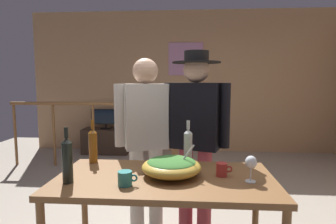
# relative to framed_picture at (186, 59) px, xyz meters

# --- Properties ---
(back_wall) EXTENTS (6.11, 0.10, 2.81)m
(back_wall) POSITION_rel_framed_picture_xyz_m (-0.07, 0.06, -0.46)
(back_wall) COLOR tan
(back_wall) RESTS_ON ground_plane
(framed_picture) EXTENTS (0.69, 0.03, 0.64)m
(framed_picture) POSITION_rel_framed_picture_xyz_m (0.00, 0.00, 0.00)
(framed_picture) COLOR #AE789D
(stair_railing) EXTENTS (2.81, 0.10, 1.14)m
(stair_railing) POSITION_rel_framed_picture_xyz_m (-1.02, -1.17, -1.15)
(stair_railing) COLOR brown
(stair_railing) RESTS_ON ground_plane
(tv_console) EXTENTS (0.90, 0.40, 0.49)m
(tv_console) POSITION_rel_framed_picture_xyz_m (-1.57, -0.29, -1.62)
(tv_console) COLOR #38281E
(tv_console) RESTS_ON ground_plane
(flat_screen_tv) EXTENTS (0.54, 0.12, 0.39)m
(flat_screen_tv) POSITION_rel_framed_picture_xyz_m (-1.57, -0.32, -1.13)
(flat_screen_tv) COLOR black
(flat_screen_tv) RESTS_ON tv_console
(serving_table) EXTENTS (1.49, 0.77, 0.78)m
(serving_table) POSITION_rel_framed_picture_xyz_m (-0.10, -3.81, -1.15)
(serving_table) COLOR brown
(serving_table) RESTS_ON ground_plane
(salad_bowl) EXTENTS (0.41, 0.41, 0.22)m
(salad_bowl) POSITION_rel_framed_picture_xyz_m (-0.06, -3.78, -1.01)
(salad_bowl) COLOR gold
(salad_bowl) RESTS_ON serving_table
(wine_glass) EXTENTS (0.08, 0.08, 0.17)m
(wine_glass) POSITION_rel_framed_picture_xyz_m (0.47, -3.86, -0.95)
(wine_glass) COLOR silver
(wine_glass) RESTS_ON serving_table
(wine_bottle_amber) EXTENTS (0.07, 0.07, 0.34)m
(wine_bottle_amber) POSITION_rel_framed_picture_xyz_m (-0.70, -3.51, -0.93)
(wine_bottle_amber) COLOR brown
(wine_bottle_amber) RESTS_ON serving_table
(wine_bottle_clear) EXTENTS (0.07, 0.07, 0.35)m
(wine_bottle_clear) POSITION_rel_framed_picture_xyz_m (0.06, -3.49, -0.93)
(wine_bottle_clear) COLOR silver
(wine_bottle_clear) RESTS_ON serving_table
(wine_bottle_dark) EXTENTS (0.07, 0.07, 0.36)m
(wine_bottle_dark) POSITION_rel_framed_picture_xyz_m (-0.71, -3.96, -0.92)
(wine_bottle_dark) COLOR black
(wine_bottle_dark) RESTS_ON serving_table
(mug_teal) EXTENTS (0.13, 0.09, 0.09)m
(mug_teal) POSITION_rel_framed_picture_xyz_m (-0.33, -3.99, -1.03)
(mug_teal) COLOR teal
(mug_teal) RESTS_ON serving_table
(mug_red) EXTENTS (0.11, 0.08, 0.09)m
(mug_red) POSITION_rel_framed_picture_xyz_m (0.29, -3.77, -1.03)
(mug_red) COLOR #B7332D
(mug_red) RESTS_ON serving_table
(person_standing_left) EXTENTS (0.54, 0.33, 1.64)m
(person_standing_left) POSITION_rel_framed_picture_xyz_m (-0.33, -3.16, -0.89)
(person_standing_left) COLOR beige
(person_standing_left) RESTS_ON ground_plane
(person_standing_right) EXTENTS (0.58, 0.43, 1.70)m
(person_standing_right) POSITION_rel_framed_picture_xyz_m (0.13, -3.16, -0.84)
(person_standing_right) COLOR #9E3842
(person_standing_right) RESTS_ON ground_plane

